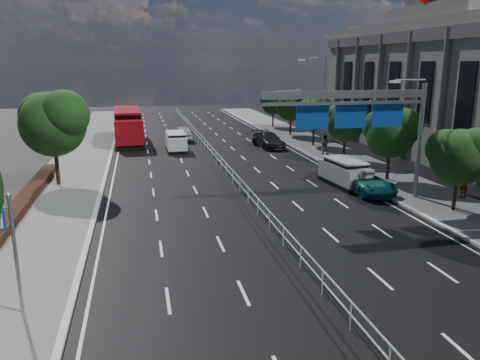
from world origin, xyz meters
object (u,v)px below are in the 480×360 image
object	(u,v)px
silver_minivan	(345,173)
pedestrian_b	(324,144)
overhead_gantry	(364,111)
near_car_dark	(130,119)
parked_car_dark	(268,140)
near_car_silver	(183,133)
pedestrian_a	(464,183)
red_bus	(128,125)
white_minivan	(176,142)
parked_car_teal	(366,182)

from	to	relation	value
silver_minivan	pedestrian_b	bearing A→B (deg)	69.28
overhead_gantry	silver_minivan	size ratio (longest dim) A/B	2.21
near_car_dark	parked_car_dark	world-z (taller)	near_car_dark
near_car_silver	near_car_dark	xyz separation A→B (m)	(-5.88, 14.95, 0.06)
pedestrian_a	red_bus	bearing A→B (deg)	-69.43
overhead_gantry	parked_car_dark	xyz separation A→B (m)	(-0.24, 19.80, -4.84)
white_minivan	pedestrian_b	distance (m)	14.29
near_car_dark	parked_car_teal	world-z (taller)	near_car_dark
near_car_dark	parked_car_dark	bearing A→B (deg)	125.75
near_car_silver	near_car_dark	world-z (taller)	near_car_dark
silver_minivan	pedestrian_b	xyz separation A→B (m)	(2.81, 10.63, 0.13)
overhead_gantry	white_minivan	world-z (taller)	overhead_gantry
near_car_silver	parked_car_dark	bearing A→B (deg)	141.23
overhead_gantry	pedestrian_b	bearing A→B (deg)	75.80
white_minivan	silver_minivan	xyz separation A→B (m)	(10.49, -15.87, 0.01)
silver_minivan	parked_car_teal	distance (m)	2.09
red_bus	pedestrian_b	world-z (taller)	red_bus
overhead_gantry	near_car_silver	distance (m)	28.07
red_bus	pedestrian_b	distance (m)	21.52
white_minivan	pedestrian_b	world-z (taller)	pedestrian_b
silver_minivan	parked_car_teal	xyz separation A→B (m)	(0.59, -2.00, -0.20)
near_car_silver	silver_minivan	world-z (taller)	silver_minivan
near_car_dark	overhead_gantry	bearing A→B (deg)	111.76
white_minivan	overhead_gantry	bearing A→B (deg)	-64.53
silver_minivan	parked_car_dark	xyz separation A→B (m)	(-1.12, 15.85, -0.15)
silver_minivan	parked_car_dark	world-z (taller)	silver_minivan
overhead_gantry	parked_car_teal	size ratio (longest dim) A/B	2.00
parked_car_teal	pedestrian_b	bearing A→B (deg)	76.98
pedestrian_a	pedestrian_b	distance (m)	15.79
overhead_gantry	near_car_silver	bearing A→B (deg)	107.45
pedestrian_a	white_minivan	bearing A→B (deg)	-68.68
white_minivan	parked_car_dark	world-z (taller)	white_minivan
overhead_gantry	white_minivan	size ratio (longest dim) A/B	2.41
near_car_silver	parked_car_dark	world-z (taller)	near_car_silver
parked_car_dark	silver_minivan	bearing A→B (deg)	-92.17
parked_car_teal	silver_minivan	bearing A→B (deg)	103.34
pedestrian_a	near_car_dark	bearing A→B (deg)	-80.53
white_minivan	parked_car_teal	bearing A→B (deg)	-58.60
parked_car_dark	red_bus	bearing A→B (deg)	148.36
white_minivan	near_car_silver	distance (m)	6.69
overhead_gantry	parked_car_dark	distance (m)	20.39
white_minivan	near_car_dark	bearing A→B (deg)	101.59
red_bus	parked_car_teal	size ratio (longest dim) A/B	2.34
white_minivan	silver_minivan	bearing A→B (deg)	-56.93
white_minivan	red_bus	world-z (taller)	red_bus
parked_car_teal	pedestrian_a	bearing A→B (deg)	-32.12
parked_car_dark	pedestrian_b	bearing A→B (deg)	-59.28
red_bus	pedestrian_b	size ratio (longest dim) A/B	6.71
near_car_silver	parked_car_teal	size ratio (longest dim) A/B	0.91
red_bus	pedestrian_a	size ratio (longest dim) A/B	6.58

